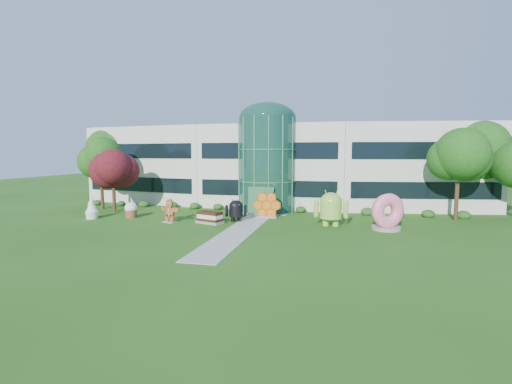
% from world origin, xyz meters
% --- Properties ---
extents(ground, '(140.00, 140.00, 0.00)m').
position_xyz_m(ground, '(0.00, 0.00, 0.00)').
color(ground, '#215114').
rests_on(ground, ground).
extents(building, '(46.00, 15.00, 9.30)m').
position_xyz_m(building, '(0.00, 18.00, 4.65)').
color(building, beige).
rests_on(building, ground).
extents(atrium, '(6.00, 6.00, 9.80)m').
position_xyz_m(atrium, '(0.00, 12.00, 4.90)').
color(atrium, '#194738').
rests_on(atrium, ground).
extents(walkway, '(2.40, 20.00, 0.04)m').
position_xyz_m(walkway, '(0.00, 2.00, 0.02)').
color(walkway, '#9E9E93').
rests_on(walkway, ground).
extents(tree_red, '(4.00, 4.00, 6.00)m').
position_xyz_m(tree_red, '(-15.50, 7.50, 3.00)').
color(tree_red, '#3F0C14').
rests_on(tree_red, ground).
extents(trees_backdrop, '(52.00, 8.00, 8.40)m').
position_xyz_m(trees_backdrop, '(0.00, 13.00, 4.20)').
color(trees_backdrop, '#1F4A12').
rests_on(trees_backdrop, ground).
extents(android_green, '(2.97, 1.99, 3.36)m').
position_xyz_m(android_green, '(6.95, 4.70, 1.68)').
color(android_green, '#8BC940').
rests_on(android_green, ground).
extents(android_black, '(2.34, 1.92, 2.28)m').
position_xyz_m(android_black, '(-1.42, 4.90, 1.14)').
color(android_black, black).
rests_on(android_black, ground).
extents(donut, '(3.18, 2.58, 2.98)m').
position_xyz_m(donut, '(11.35, 4.21, 1.49)').
color(donut, '#F95E90').
rests_on(donut, ground).
extents(gingerbread, '(2.45, 1.51, 2.12)m').
position_xyz_m(gingerbread, '(-7.01, 3.15, 1.06)').
color(gingerbread, brown).
rests_on(gingerbread, ground).
extents(ice_cream_sandwich, '(2.61, 1.88, 1.05)m').
position_xyz_m(ice_cream_sandwich, '(-3.43, 3.57, 0.52)').
color(ice_cream_sandwich, black).
rests_on(ice_cream_sandwich, ground).
extents(honeycomb, '(2.81, 1.03, 2.20)m').
position_xyz_m(honeycomb, '(0.90, 7.59, 1.10)').
color(honeycomb, orange).
rests_on(honeycomb, ground).
extents(froyo, '(1.58, 1.58, 2.16)m').
position_xyz_m(froyo, '(-15.01, 3.22, 1.08)').
color(froyo, white).
rests_on(froyo, ground).
extents(cupcake, '(1.27, 1.27, 1.51)m').
position_xyz_m(cupcake, '(-11.68, 4.49, 0.76)').
color(cupcake, white).
rests_on(cupcake, ground).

